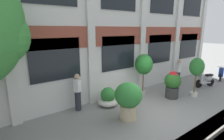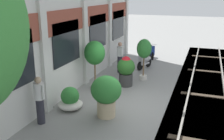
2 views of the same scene
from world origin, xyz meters
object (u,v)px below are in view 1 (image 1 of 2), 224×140
object	(u,v)px
potted_plant_low_pan	(197,69)
resident_watching_tracks	(78,91)
potted_plant_tall_urn	(144,66)
potted_plant_glazed_jar	(173,83)
resident_by_doorway	(178,72)
scooter_second_parked	(206,80)
potted_plant_wide_bowl	(108,98)
scooter_near_curb	(221,73)
potted_plant_ribbed_drum	(128,98)

from	to	relation	value
potted_plant_low_pan	resident_watching_tracks	bearing A→B (deg)	159.21
potted_plant_tall_urn	potted_plant_glazed_jar	xyz separation A→B (m)	(0.92, -1.15, -0.83)
resident_by_doorway	resident_watching_tracks	size ratio (longest dim) A/B	1.02
scooter_second_parked	resident_watching_tracks	size ratio (longest dim) A/B	0.82
potted_plant_wide_bowl	scooter_near_curb	size ratio (longest dim) A/B	0.70
potted_plant_glazed_jar	potted_plant_wide_bowl	bearing A→B (deg)	159.23
potted_plant_tall_urn	scooter_near_curb	size ratio (longest dim) A/B	1.67
potted_plant_tall_urn	resident_watching_tracks	size ratio (longest dim) A/B	1.35
scooter_near_curb	resident_watching_tracks	bearing A→B (deg)	-30.86
potted_plant_low_pan	scooter_near_curb	size ratio (longest dim) A/B	1.55
potted_plant_wide_bowl	resident_watching_tracks	size ratio (longest dim) A/B	0.57
potted_plant_ribbed_drum	resident_by_doorway	xyz separation A→B (m)	(5.13, 1.21, 0.02)
potted_plant_wide_bowl	potted_plant_tall_urn	bearing A→B (deg)	-1.08
potted_plant_ribbed_drum	scooter_near_curb	world-z (taller)	potted_plant_ribbed_drum
potted_plant_ribbed_drum	resident_watching_tracks	world-z (taller)	resident_watching_tracks
scooter_second_parked	resident_watching_tracks	distance (m)	7.82
potted_plant_tall_urn	resident_watching_tracks	bearing A→B (deg)	173.22
potted_plant_glazed_jar	resident_watching_tracks	size ratio (longest dim) A/B	0.86
potted_plant_ribbed_drum	potted_plant_glazed_jar	xyz separation A→B (m)	(3.24, 0.29, -0.10)
potted_plant_glazed_jar	potted_plant_low_pan	world-z (taller)	potted_plant_low_pan
potted_plant_tall_urn	scooter_second_parked	size ratio (longest dim) A/B	1.64
potted_plant_glazed_jar	scooter_near_curb	distance (m)	5.67
potted_plant_low_pan	resident_by_doorway	bearing A→B (deg)	63.27
potted_plant_wide_bowl	scooter_second_parked	bearing A→B (deg)	-12.29
potted_plant_low_pan	resident_by_doorway	distance (m)	1.75
potted_plant_low_pan	scooter_near_curb	xyz separation A→B (m)	(4.52, 0.57, -1.04)
potted_plant_ribbed_drum	potted_plant_wide_bowl	bearing A→B (deg)	86.15
potted_plant_wide_bowl	resident_by_doorway	distance (m)	5.07
potted_plant_low_pan	scooter_second_parked	xyz separation A→B (m)	(2.01, 0.38, -1.04)
potted_plant_tall_urn	potted_plant_low_pan	bearing A→B (deg)	-39.63
scooter_second_parked	potted_plant_low_pan	bearing A→B (deg)	29.41
potted_plant_tall_urn	potted_plant_low_pan	size ratio (longest dim) A/B	1.08
scooter_near_curb	potted_plant_ribbed_drum	bearing A→B (deg)	-20.19
scooter_second_parked	potted_plant_ribbed_drum	bearing A→B (deg)	19.73
scooter_second_parked	resident_by_doorway	bearing A→B (deg)	-22.25
potted_plant_tall_urn	scooter_second_parked	bearing A→B (deg)	-18.08
potted_plant_wide_bowl	resident_watching_tracks	distance (m)	1.47
potted_plant_tall_urn	scooter_near_curb	xyz separation A→B (m)	(6.58, -1.14, -1.16)
scooter_near_curb	scooter_second_parked	size ratio (longest dim) A/B	0.98
potted_plant_glazed_jar	scooter_second_parked	xyz separation A→B (m)	(3.15, -0.18, -0.33)
resident_watching_tracks	potted_plant_glazed_jar	bearing A→B (deg)	0.12
potted_plant_low_pan	scooter_second_parked	bearing A→B (deg)	10.63
scooter_near_curb	resident_by_doorway	bearing A→B (deg)	-35.69
resident_by_doorway	potted_plant_ribbed_drum	bearing A→B (deg)	-116.99
potted_plant_wide_bowl	resident_watching_tracks	world-z (taller)	resident_watching_tracks
potted_plant_glazed_jar	resident_by_doorway	xyz separation A→B (m)	(1.89, 0.92, 0.12)
potted_plant_tall_urn	resident_by_doorway	bearing A→B (deg)	-4.65
potted_plant_ribbed_drum	potted_plant_low_pan	world-z (taller)	potted_plant_low_pan
potted_plant_glazed_jar	potted_plant_wide_bowl	world-z (taller)	potted_plant_glazed_jar
potted_plant_ribbed_drum	resident_watching_tracks	distance (m)	2.22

